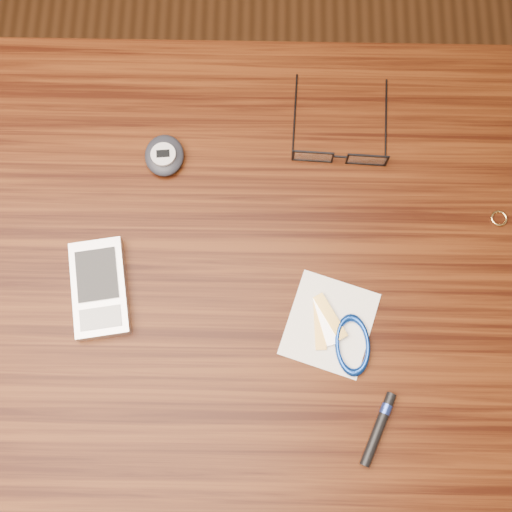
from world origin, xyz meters
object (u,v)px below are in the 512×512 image
(pda_phone, at_px, (99,288))
(pedometer, at_px, (164,155))
(notepad_keys, at_px, (341,335))
(eyeglasses, at_px, (340,153))
(desk, at_px, (225,298))

(pda_phone, bearing_deg, pedometer, 68.50)
(pda_phone, distance_m, notepad_keys, 0.31)
(eyeglasses, bearing_deg, pedometer, -178.41)
(desk, height_order, eyeglasses, eyeglasses)
(desk, height_order, pedometer, pedometer)
(pda_phone, bearing_deg, desk, 5.16)
(pda_phone, xyz_separation_m, notepad_keys, (0.30, -0.05, -0.00))
(notepad_keys, bearing_deg, desk, 156.13)
(pda_phone, relative_size, notepad_keys, 0.96)
(pda_phone, relative_size, pedometer, 2.07)
(desk, xyz_separation_m, pda_phone, (-0.15, -0.01, 0.11))
(desk, height_order, pda_phone, pda_phone)
(desk, bearing_deg, pda_phone, -174.84)
(desk, distance_m, pedometer, 0.22)
(eyeglasses, height_order, notepad_keys, eyeglasses)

